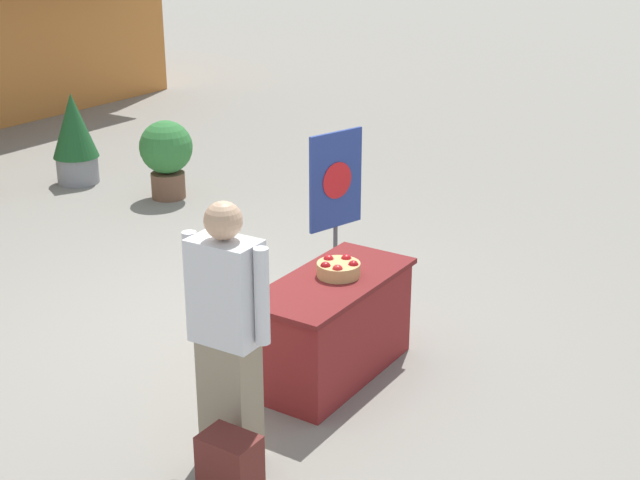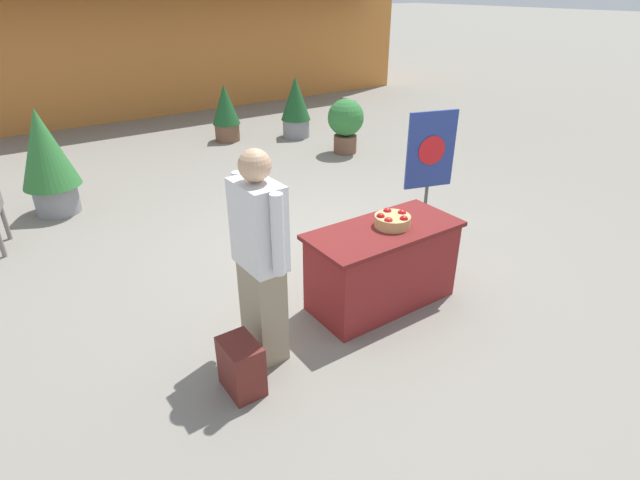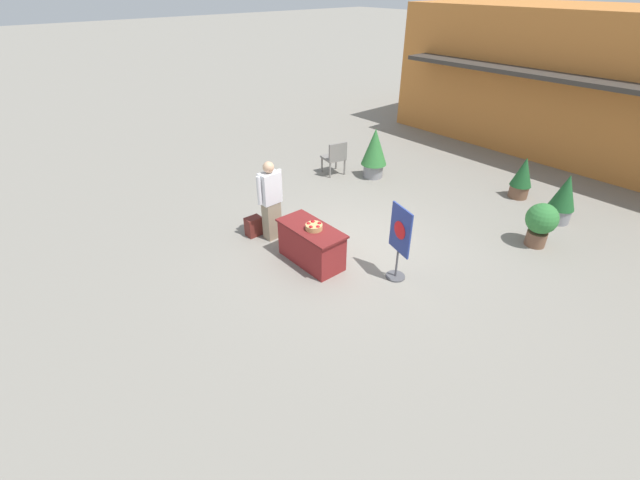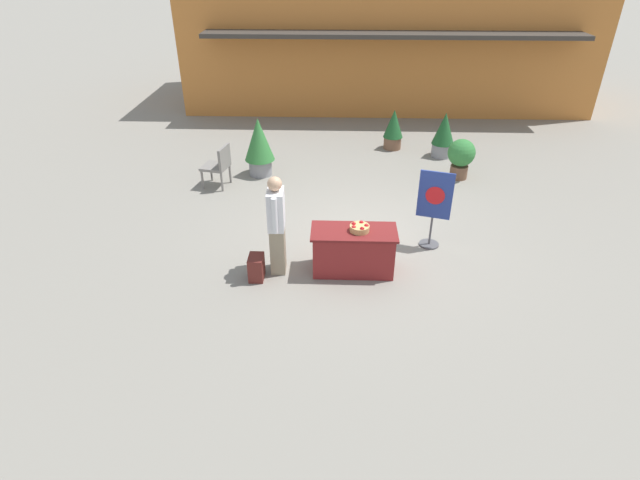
% 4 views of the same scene
% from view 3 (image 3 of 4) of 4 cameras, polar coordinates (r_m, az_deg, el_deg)
% --- Properties ---
extents(ground_plane, '(120.00, 120.00, 0.00)m').
position_cam_3_polar(ground_plane, '(8.93, 5.37, -1.01)').
color(ground_plane, gray).
extents(storefront_building, '(12.78, 5.79, 4.09)m').
position_cam_3_polar(storefront_building, '(16.17, 35.32, 16.43)').
color(storefront_building, '#C67533').
rests_on(storefront_building, ground_plane).
extents(display_table, '(1.41, 0.66, 0.77)m').
position_cam_3_polar(display_table, '(8.26, -1.16, -0.61)').
color(display_table, maroon).
rests_on(display_table, ground_plane).
extents(apple_basket, '(0.32, 0.32, 0.13)m').
position_cam_3_polar(apple_basket, '(7.98, -0.81, 1.82)').
color(apple_basket, tan).
rests_on(apple_basket, display_table).
extents(person_visitor, '(0.27, 0.61, 1.72)m').
position_cam_3_polar(person_visitor, '(8.89, -6.60, 5.29)').
color(person_visitor, gray).
rests_on(person_visitor, ground_plane).
extents(backpack, '(0.24, 0.34, 0.42)m').
position_cam_3_polar(backpack, '(9.34, -8.82, 1.82)').
color(backpack, maroon).
rests_on(backpack, ground_plane).
extents(poster_board, '(0.58, 0.36, 1.46)m').
position_cam_3_polar(poster_board, '(7.72, 10.53, -0.06)').
color(poster_board, '#4C4C51').
rests_on(poster_board, ground_plane).
extents(patio_chair, '(0.65, 0.65, 0.96)m').
position_cam_3_polar(patio_chair, '(12.13, 2.03, 11.11)').
color(patio_chair, gray).
rests_on(patio_chair, ground_plane).
extents(potted_plant_far_left, '(0.70, 0.70, 1.37)m').
position_cam_3_polar(potted_plant_far_left, '(11.99, 7.28, 11.68)').
color(potted_plant_far_left, gray).
rests_on(potted_plant_far_left, ground_plane).
extents(potted_plant_near_right, '(0.52, 0.52, 1.05)m').
position_cam_3_polar(potted_plant_near_right, '(11.88, 25.37, 7.61)').
color(potted_plant_near_right, brown).
rests_on(potted_plant_near_right, ground_plane).
extents(potted_plant_far_right, '(0.63, 0.63, 0.94)m').
position_cam_3_polar(potted_plant_far_right, '(9.80, 27.38, 2.14)').
color(potted_plant_far_right, brown).
rests_on(potted_plant_far_right, ground_plane).
extents(potted_plant_near_left, '(0.57, 0.57, 1.15)m').
position_cam_3_polar(potted_plant_near_left, '(11.02, 29.73, 4.91)').
color(potted_plant_near_left, gray).
rests_on(potted_plant_near_left, ground_plane).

